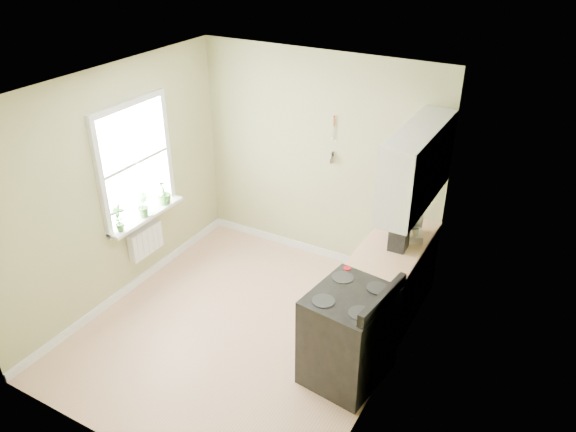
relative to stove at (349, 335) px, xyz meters
The scene contains 21 objects.
floor 1.38m from the stove, behind, with size 3.20×3.60×0.02m, color tan.
ceiling 2.56m from the stove, behind, with size 3.20×3.60×0.02m, color white.
wall_back 2.42m from the stove, 124.30° to the left, with size 3.20×0.02×2.70m, color tan.
wall_left 3.01m from the stove, behind, with size 0.02×3.60×2.70m, color tan.
wall_right 0.92m from the stove, 10.80° to the left, with size 0.02×3.60×2.70m, color tan.
base_cabinets 1.07m from the stove, 88.80° to the left, with size 0.60×1.60×0.87m, color white.
countertop 1.13m from the stove, 89.34° to the left, with size 0.64×1.60×0.04m, color #E3B38B.
upper_cabinets 1.79m from the stove, 82.78° to the left, with size 0.35×1.40×0.80m, color white.
window 3.07m from the stove, behind, with size 0.06×1.14×1.44m.
window_sill 2.84m from the stove, behind, with size 0.18×1.14×0.04m, color white.
radiator 2.84m from the stove, behind, with size 0.12×0.50×0.35m, color white.
wall_utensils 2.39m from the stove, 120.31° to the left, with size 0.02×0.14×0.58m.
stove is the anchor object (origin of this frame).
stand_mixer 1.51m from the stove, 84.83° to the left, with size 0.31×0.37×0.40m.
kettle 1.87m from the stove, 97.30° to the left, with size 0.17×0.10×0.17m.
coffee_maker 1.21m from the stove, 86.24° to the left, with size 0.18×0.20×0.31m.
red_tray 1.90m from the stove, 97.28° to the left, with size 0.38×0.38×0.02m, color #B3101A.
jar 0.62m from the stove, 119.29° to the left, with size 0.07×0.07×0.08m.
plant_a 2.84m from the stove, behind, with size 0.17×0.12×0.33m, color #3F762F.
plant_b 2.85m from the stove, behind, with size 0.16×0.13×0.30m, color #3F762F.
plant_c 2.92m from the stove, 166.20° to the left, with size 0.18×0.18×0.32m, color #3F762F.
Camera 1 is at (2.80, -3.97, 4.08)m, focal length 35.00 mm.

